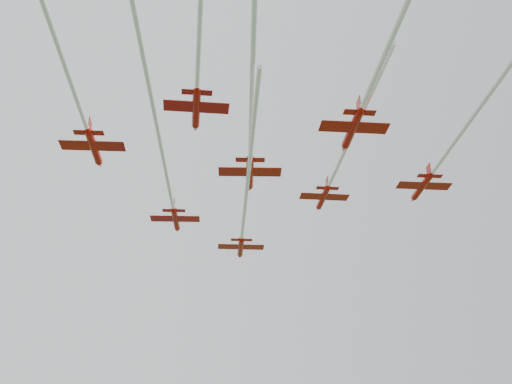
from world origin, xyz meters
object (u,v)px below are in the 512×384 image
object	(u,v)px
jet_row4_left	(199,44)
jet_row4_right	(391,39)
jet_lead	(244,213)
jet_row3_right	(457,139)
jet_row2_right	(336,169)
jet_row2_left	(166,173)
jet_row3_mid	(251,119)
jet_row3_left	(82,113)

from	to	relation	value
jet_row4_left	jet_row4_right	distance (m)	19.90
jet_lead	jet_row3_right	bearing A→B (deg)	-46.50
jet_lead	jet_row2_right	size ratio (longest dim) A/B	1.34
jet_lead	jet_row3_right	world-z (taller)	jet_lead
jet_row2_left	jet_row4_right	bearing A→B (deg)	-50.78
jet_row3_mid	jet_row3_right	world-z (taller)	jet_row3_mid
jet_row2_right	jet_row3_right	size ratio (longest dim) A/B	0.84
jet_row3_right	jet_row4_left	world-z (taller)	jet_row4_left
jet_row2_right	jet_row4_left	distance (m)	37.87
jet_row2_left	jet_row3_left	world-z (taller)	jet_row3_left
jet_row3_mid	jet_row3_right	distance (m)	26.72
jet_row2_left	jet_row3_mid	distance (m)	18.71
jet_row4_right	jet_row2_left	bearing A→B (deg)	126.32
jet_lead	jet_row2_right	xyz separation A→B (m)	(9.91, -15.08, 2.46)
jet_lead	jet_row2_right	world-z (taller)	jet_row2_right
jet_lead	jet_row3_right	size ratio (longest dim) A/B	1.12
jet_lead	jet_row3_mid	distance (m)	28.68
jet_row2_left	jet_row2_right	size ratio (longest dim) A/B	1.36
jet_row3_mid	jet_row4_left	bearing A→B (deg)	-110.25
jet_row3_mid	jet_row4_left	size ratio (longest dim) A/B	1.17
jet_row3_left	jet_row3_mid	bearing A→B (deg)	-5.83
jet_lead	jet_row2_left	size ratio (longest dim) A/B	0.99
jet_row3_mid	jet_row4_right	bearing A→B (deg)	-50.41
jet_row2_left	jet_row4_right	world-z (taller)	jet_row2_left
jet_row3_left	jet_row3_right	world-z (taller)	jet_row3_left
jet_row2_left	jet_row3_right	xyz separation A→B (m)	(33.34, -23.33, -0.84)
jet_lead	jet_row3_mid	world-z (taller)	jet_row3_mid
jet_row3_mid	jet_row3_right	xyz separation A→B (m)	(25.95, -6.15, -1.56)
jet_row3_mid	jet_row4_right	xyz separation A→B (m)	(8.36, -20.53, -0.90)
jet_row3_right	jet_row2_left	bearing A→B (deg)	159.09
jet_row2_left	jet_row3_right	bearing A→B (deg)	-18.43
jet_row4_left	jet_row3_left	bearing A→B (deg)	128.87
jet_lead	jet_row4_left	bearing A→B (deg)	-98.54
jet_row4_right	jet_row3_right	bearing A→B (deg)	52.90
jet_row3_left	jet_row4_left	size ratio (longest dim) A/B	0.87
jet_row2_right	jet_row3_left	world-z (taller)	jet_row2_right
jet_row3_right	jet_lead	bearing A→B (deg)	132.25
jet_row3_right	jet_row4_right	size ratio (longest dim) A/B	0.83
jet_row4_left	jet_row2_left	bearing A→B (deg)	97.43
jet_row2_right	jet_row4_right	distance (m)	34.44
jet_row3_mid	jet_row4_right	distance (m)	22.18
jet_row3_left	jet_row4_right	xyz separation A→B (m)	(28.83, -28.45, -2.34)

